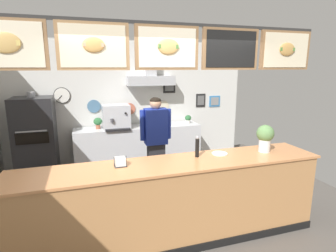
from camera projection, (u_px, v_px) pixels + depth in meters
The scene contains 15 objects.
ground_plane at pixel (168, 228), 3.72m from camera, with size 6.63×6.63×0.00m, color #514C47.
back_wall_assembly at pixel (133, 101), 5.81m from camera, with size 5.29×2.86×2.72m.
service_counter at pixel (174, 202), 3.39m from camera, with size 3.81×0.67×1.03m.
back_prep_counter at pixel (139, 148), 5.85m from camera, with size 2.65×0.55×0.93m.
pizza_oven at pixel (36, 140), 5.09m from camera, with size 0.71×0.71×1.73m.
shop_worker at pixel (156, 143), 4.54m from camera, with size 0.52×0.23×1.69m.
espresso_machine at pixel (116, 117), 5.54m from camera, with size 0.54×0.51×0.49m.
potted_basil at pixel (98, 122), 5.51m from camera, with size 0.17×0.17×0.23m.
potted_oregano at pixel (188, 119), 6.06m from camera, with size 0.14×0.14×0.18m.
potted_sage at pixel (150, 120), 5.82m from camera, with size 0.13×0.13×0.20m.
potted_rosemary at pixel (164, 119), 5.85m from camera, with size 0.18×0.18×0.24m.
basil_vase at pixel (265, 137), 3.66m from camera, with size 0.23×0.23×0.37m.
napkin_holder at pixel (120, 162), 3.16m from camera, with size 0.15×0.14×0.11m.
condiment_plate at pixel (220, 153), 3.61m from camera, with size 0.21×0.21×0.01m.
pepper_grinder at pixel (197, 147), 3.46m from camera, with size 0.05×0.05×0.28m.
Camera 1 is at (-1.01, -3.18, 2.17)m, focal length 29.03 mm.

